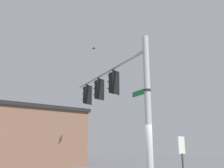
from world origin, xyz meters
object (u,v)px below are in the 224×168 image
traffic_light_nearest_pole (113,83)px  traffic_light_mid_outer (87,95)px  bird_flying (94,48)px  historical_marker (182,153)px  street_name_sign (143,92)px  traffic_light_mid_inner (98,90)px

traffic_light_nearest_pole → traffic_light_mid_outer: bearing=70.2°
bird_flying → historical_marker: bird_flying is taller
street_name_sign → bird_flying: size_ratio=2.75×
bird_flying → historical_marker: 10.06m
traffic_light_mid_outer → historical_marker: traffic_light_mid_outer is taller
historical_marker → street_name_sign: bearing=171.5°
traffic_light_mid_inner → bird_flying: size_ratio=3.19×
traffic_light_nearest_pole → street_name_sign: bearing=-109.6°
traffic_light_mid_inner → bird_flying: 5.05m
street_name_sign → historical_marker: bearing=-8.5°
traffic_light_mid_inner → traffic_light_nearest_pole: bearing=-109.8°
traffic_light_nearest_pole → traffic_light_mid_inner: (0.58, 1.60, 0.00)m
street_name_sign → bird_flying: (3.42, 6.48, 4.85)m
traffic_light_mid_inner → street_name_sign: traffic_light_mid_inner is taller
traffic_light_mid_outer → street_name_sign: traffic_light_mid_outer is taller
traffic_light_nearest_pole → historical_marker: traffic_light_nearest_pole is taller
traffic_light_nearest_pole → historical_marker: (1.57, -2.72, -3.41)m
bird_flying → traffic_light_mid_outer: bearing=-147.4°
traffic_light_mid_outer → traffic_light_mid_inner: bearing=-109.8°
traffic_light_mid_outer → traffic_light_nearest_pole: bearing=-109.8°
traffic_light_mid_inner → bird_flying: bird_flying is taller
traffic_light_nearest_pole → traffic_light_mid_inner: 1.70m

